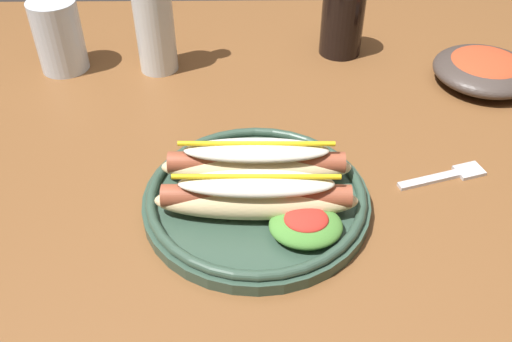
% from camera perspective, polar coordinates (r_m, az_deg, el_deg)
% --- Properties ---
extents(dining_table, '(1.28, 0.97, 0.74)m').
position_cam_1_polar(dining_table, '(0.84, 1.99, -1.94)').
color(dining_table, brown).
rests_on(dining_table, ground_plane).
extents(hot_dog_plate, '(0.27, 0.27, 0.08)m').
position_cam_1_polar(hot_dog_plate, '(0.66, 0.25, -2.11)').
color(hot_dog_plate, '#334C3D').
rests_on(hot_dog_plate, dining_table).
extents(fork, '(0.12, 0.05, 0.00)m').
position_cam_1_polar(fork, '(0.76, 19.18, -0.44)').
color(fork, silver).
rests_on(fork, dining_table).
extents(soda_cup, '(0.07, 0.07, 0.11)m').
position_cam_1_polar(soda_cup, '(0.99, 8.86, 14.86)').
color(soda_cup, black).
rests_on(soda_cup, dining_table).
extents(water_cup, '(0.08, 0.08, 0.12)m').
position_cam_1_polar(water_cup, '(0.98, -19.65, 12.96)').
color(water_cup, silver).
rests_on(water_cup, dining_table).
extents(glass_bottle, '(0.06, 0.06, 0.24)m').
position_cam_1_polar(glass_bottle, '(0.92, -10.48, 15.16)').
color(glass_bottle, silver).
rests_on(glass_bottle, dining_table).
extents(side_bowl, '(0.16, 0.16, 0.05)m').
position_cam_1_polar(side_bowl, '(0.97, 22.49, 9.68)').
color(side_bowl, '#423833').
rests_on(side_bowl, dining_table).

